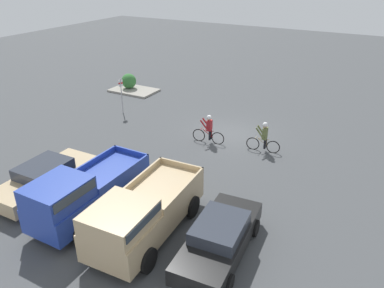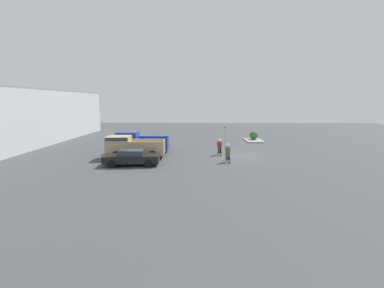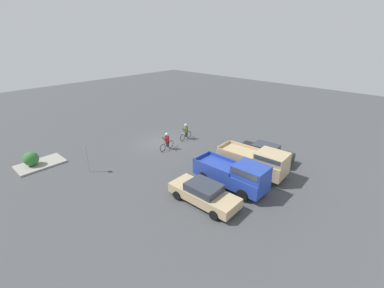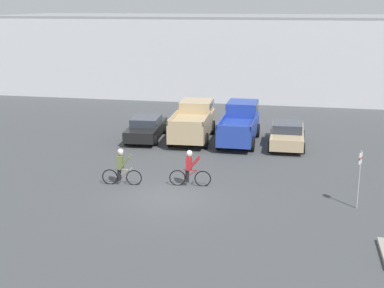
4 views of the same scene
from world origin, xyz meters
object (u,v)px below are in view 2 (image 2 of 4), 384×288
at_px(pickup_truck_1, 139,142).
at_px(cyclist_1, 228,153).
at_px(sedan_0, 132,157).
at_px(pickup_truck_0, 132,146).
at_px(sedan_1, 149,142).
at_px(shrub, 254,135).
at_px(fire_lane_sign, 225,132).
at_px(cyclist_0, 220,147).

height_order(pickup_truck_1, cyclist_1, pickup_truck_1).
relative_size(sedan_0, cyclist_1, 2.59).
height_order(sedan_0, cyclist_1, cyclist_1).
bearing_deg(pickup_truck_0, pickup_truck_1, 0.24).
relative_size(sedan_1, shrub, 4.11).
bearing_deg(shrub, pickup_truck_0, 129.16).
height_order(pickup_truck_1, fire_lane_sign, fire_lane_sign).
xyz_separation_m(cyclist_0, fire_lane_sign, (7.14, -1.31, 0.61)).
distance_m(sedan_1, cyclist_1, 11.02).
height_order(pickup_truck_0, sedan_1, pickup_truck_0).
bearing_deg(pickup_truck_0, shrub, -50.84).
bearing_deg(pickup_truck_1, sedan_1, -10.63).
xyz_separation_m(pickup_truck_0, fire_lane_sign, (8.71, -9.78, 0.32)).
relative_size(sedan_0, cyclist_0, 2.52).
height_order(sedan_1, cyclist_1, cyclist_1).
bearing_deg(sedan_0, sedan_1, 0.78).
relative_size(sedan_0, sedan_1, 0.99).
bearing_deg(cyclist_1, fire_lane_sign, -4.74).
bearing_deg(cyclist_0, pickup_truck_1, 81.64).
bearing_deg(pickup_truck_1, sedan_0, -173.49).
distance_m(sedan_0, pickup_truck_0, 2.89).
bearing_deg(fire_lane_sign, cyclist_0, 169.62).
height_order(sedan_0, sedan_1, sedan_1).
distance_m(pickup_truck_0, cyclist_0, 8.62).
bearing_deg(pickup_truck_1, cyclist_0, -98.36).
bearing_deg(sedan_0, pickup_truck_1, 6.51).
bearing_deg(shrub, sedan_1, 113.29).
relative_size(pickup_truck_0, fire_lane_sign, 2.27).
height_order(pickup_truck_1, cyclist_0, pickup_truck_1).
height_order(sedan_1, fire_lane_sign, fire_lane_sign).
bearing_deg(cyclist_1, sedan_1, 49.83).
bearing_deg(shrub, sedan_0, 136.66).
bearing_deg(sedan_0, fire_lane_sign, -38.54).
xyz_separation_m(sedan_0, fire_lane_sign, (11.49, -9.15, 0.76)).
distance_m(cyclist_0, fire_lane_sign, 7.28).
bearing_deg(cyclist_1, pickup_truck_1, 64.29).
bearing_deg(sedan_1, sedan_0, -179.22).
distance_m(sedan_0, fire_lane_sign, 14.71).
xyz_separation_m(cyclist_1, fire_lane_sign, (10.20, -0.85, 0.59)).
distance_m(fire_lane_sign, shrub, 5.13).
xyz_separation_m(pickup_truck_0, sedan_1, (5.62, -0.51, -0.43)).
xyz_separation_m(pickup_truck_1, cyclist_1, (-4.31, -8.95, -0.27)).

